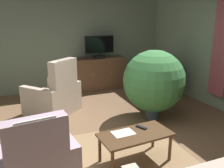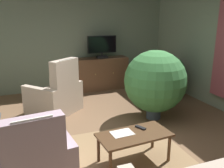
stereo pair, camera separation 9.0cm
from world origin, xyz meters
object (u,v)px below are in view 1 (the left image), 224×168
potted_plant_leafy_by_curtain (154,81)px  tv_cabinet (99,74)px  coffee_table (135,137)px  potted_plant_tall_palm_by_window (165,73)px  cat (31,132)px  tv_remote (141,127)px  armchair_near_window (54,97)px  television (99,46)px  armchair_angled_to_table (34,164)px  folded_newspaper (123,133)px

potted_plant_leafy_by_curtain → tv_cabinet: bearing=98.4°
coffee_table → potted_plant_tall_palm_by_window: bearing=48.8°
cat → tv_remote: bearing=-38.4°
tv_cabinet → armchair_near_window: size_ratio=1.12×
television → potted_plant_tall_palm_by_window: bearing=-45.1°
television → armchair_near_window: bearing=-139.1°
tv_remote → potted_plant_tall_palm_by_window: bearing=-66.4°
potted_plant_tall_palm_by_window → cat: potted_plant_tall_palm_by_window is taller
coffee_table → armchair_angled_to_table: bearing=-178.1°
tv_remote → folded_newspaper: tv_remote is taller
coffee_table → armchair_angled_to_table: (-1.35, -0.05, -0.06)m
coffee_table → armchair_near_window: (-0.76, 2.25, -0.03)m
armchair_angled_to_table → potted_plant_tall_palm_by_window: size_ratio=0.96×
armchair_near_window → potted_plant_tall_palm_by_window: armchair_near_window is taller
folded_newspaper → potted_plant_tall_palm_by_window: potted_plant_tall_palm_by_window is taller
armchair_near_window → armchair_angled_to_table: bearing=-104.5°
armchair_angled_to_table → folded_newspaper: bearing=5.6°
potted_plant_leafy_by_curtain → armchair_angled_to_table: bearing=-151.6°
coffee_table → cat: (-1.32, 1.30, -0.29)m
coffee_table → armchair_angled_to_table: armchair_angled_to_table is taller
potted_plant_leafy_by_curtain → cat: size_ratio=2.14×
armchair_near_window → potted_plant_tall_palm_by_window: bearing=-0.3°
television → armchair_angled_to_table: size_ratio=0.77×
tv_remote → armchair_angled_to_table: size_ratio=0.16×
cat → armchair_near_window: bearing=59.3°
coffee_table → folded_newspaper: bearing=153.9°
coffee_table → tv_remote: tv_remote is taller
potted_plant_leafy_by_curtain → tv_remote: bearing=-127.9°
potted_plant_tall_palm_by_window → tv_cabinet: bearing=133.7°
tv_cabinet → coffee_table: (-0.69, -3.56, -0.04)m
armchair_angled_to_table → potted_plant_tall_palm_by_window: 4.03m
television → cat: size_ratio=1.24×
cat → coffee_table: bearing=-44.5°
television → armchair_angled_to_table: bearing=-119.9°
tv_remote → potted_plant_tall_palm_by_window: size_ratio=0.16×
tv_cabinet → armchair_angled_to_table: armchair_angled_to_table is taller
television → tv_remote: 3.51m
armchair_near_window → potted_plant_tall_palm_by_window: (2.72, -0.02, 0.27)m
television → folded_newspaper: 3.62m
armchair_near_window → cat: armchair_near_window is taller
television → armchair_near_window: 2.10m
tv_cabinet → folded_newspaper: 3.59m
tv_remote → cat: tv_remote is taller
tv_cabinet → television: 0.79m
tv_cabinet → potted_plant_leafy_by_curtain: size_ratio=1.04×
armchair_near_window → potted_plant_tall_palm_by_window: 2.73m
potted_plant_leafy_by_curtain → cat: (-2.36, 0.05, -0.67)m
coffee_table → potted_plant_leafy_by_curtain: bearing=50.4°
television → armchair_angled_to_table: 4.20m
armchair_angled_to_table → television: bearing=60.1°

